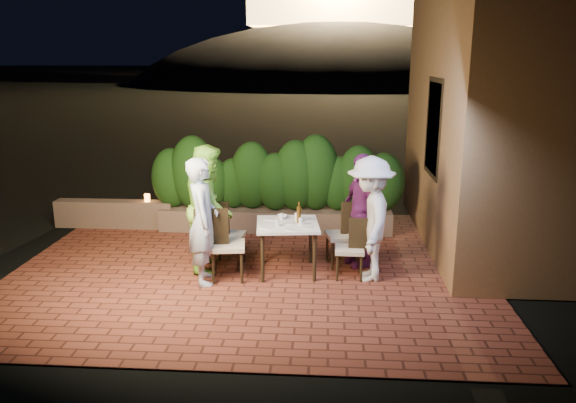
# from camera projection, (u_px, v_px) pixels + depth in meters

# --- Properties ---
(ground) EXTENTS (400.00, 400.00, 0.00)m
(ground) POSITION_uv_depth(u_px,v_px,m) (247.00, 279.00, 8.09)
(ground) COLOR black
(ground) RESTS_ON ground
(terrace_floor) EXTENTS (7.00, 6.00, 0.15)m
(terrace_floor) POSITION_uv_depth(u_px,v_px,m) (252.00, 270.00, 8.59)
(terrace_floor) COLOR brown
(terrace_floor) RESTS_ON ground
(building_wall) EXTENTS (1.60, 5.00, 5.00)m
(building_wall) POSITION_uv_depth(u_px,v_px,m) (480.00, 94.00, 9.15)
(building_wall) COLOR olive
(building_wall) RESTS_ON ground
(window_pane) EXTENTS (0.08, 1.00, 1.40)m
(window_pane) POSITION_uv_depth(u_px,v_px,m) (435.00, 128.00, 8.84)
(window_pane) COLOR black
(window_pane) RESTS_ON building_wall
(window_frame) EXTENTS (0.06, 1.15, 1.55)m
(window_frame) POSITION_uv_depth(u_px,v_px,m) (435.00, 128.00, 8.84)
(window_frame) COLOR black
(window_frame) RESTS_ON building_wall
(planter) EXTENTS (4.20, 0.55, 0.40)m
(planter) POSITION_uv_depth(u_px,v_px,m) (275.00, 220.00, 10.24)
(planter) COLOR brown
(planter) RESTS_ON ground
(hedge) EXTENTS (4.00, 0.70, 1.10)m
(hedge) POSITION_uv_depth(u_px,v_px,m) (275.00, 180.00, 10.06)
(hedge) COLOR #14360E
(hedge) RESTS_ON planter
(parapet) EXTENTS (2.20, 0.30, 0.50)m
(parapet) POSITION_uv_depth(u_px,v_px,m) (115.00, 214.00, 10.43)
(parapet) COLOR brown
(parapet) RESTS_ON ground
(hill) EXTENTS (52.00, 40.00, 22.00)m
(hill) POSITION_uv_depth(u_px,v_px,m) (335.00, 118.00, 66.90)
(hill) COLOR black
(hill) RESTS_ON ground
(dining_table) EXTENTS (0.98, 0.98, 0.75)m
(dining_table) POSITION_uv_depth(u_px,v_px,m) (288.00, 248.00, 8.20)
(dining_table) COLOR white
(dining_table) RESTS_ON ground
(plate_nw) EXTENTS (0.23, 0.23, 0.01)m
(plate_nw) POSITION_uv_depth(u_px,v_px,m) (266.00, 227.00, 7.91)
(plate_nw) COLOR white
(plate_nw) RESTS_ON dining_table
(plate_sw) EXTENTS (0.22, 0.22, 0.01)m
(plate_sw) POSITION_uv_depth(u_px,v_px,m) (271.00, 219.00, 8.32)
(plate_sw) COLOR white
(plate_sw) RESTS_ON dining_table
(plate_ne) EXTENTS (0.21, 0.21, 0.01)m
(plate_ne) POSITION_uv_depth(u_px,v_px,m) (306.00, 227.00, 7.93)
(plate_ne) COLOR white
(plate_ne) RESTS_ON dining_table
(plate_se) EXTENTS (0.23, 0.23, 0.01)m
(plate_se) POSITION_uv_depth(u_px,v_px,m) (307.00, 219.00, 8.30)
(plate_se) COLOR white
(plate_se) RESTS_ON dining_table
(plate_centre) EXTENTS (0.21, 0.21, 0.01)m
(plate_centre) POSITION_uv_depth(u_px,v_px,m) (287.00, 223.00, 8.12)
(plate_centre) COLOR white
(plate_centre) RESTS_ON dining_table
(plate_front) EXTENTS (0.21, 0.21, 0.01)m
(plate_front) POSITION_uv_depth(u_px,v_px,m) (293.00, 229.00, 7.81)
(plate_front) COLOR white
(plate_front) RESTS_ON dining_table
(glass_nw) EXTENTS (0.06, 0.06, 0.10)m
(glass_nw) POSITION_uv_depth(u_px,v_px,m) (277.00, 223.00, 7.95)
(glass_nw) COLOR silver
(glass_nw) RESTS_ON dining_table
(glass_sw) EXTENTS (0.06, 0.06, 0.10)m
(glass_sw) POSITION_uv_depth(u_px,v_px,m) (282.00, 217.00, 8.26)
(glass_sw) COLOR silver
(glass_sw) RESTS_ON dining_table
(glass_ne) EXTENTS (0.06, 0.06, 0.11)m
(glass_ne) POSITION_uv_depth(u_px,v_px,m) (301.00, 222.00, 8.00)
(glass_ne) COLOR silver
(glass_ne) RESTS_ON dining_table
(glass_se) EXTENTS (0.07, 0.07, 0.12)m
(glass_se) POSITION_uv_depth(u_px,v_px,m) (297.00, 217.00, 8.23)
(glass_se) COLOR silver
(glass_se) RESTS_ON dining_table
(beer_bottle) EXTENTS (0.06, 0.06, 0.31)m
(beer_bottle) POSITION_uv_depth(u_px,v_px,m) (299.00, 212.00, 8.10)
(beer_bottle) COLOR #452A0B
(beer_bottle) RESTS_ON dining_table
(bowl) EXTENTS (0.17, 0.17, 0.04)m
(bowl) POSITION_uv_depth(u_px,v_px,m) (282.00, 217.00, 8.37)
(bowl) COLOR white
(bowl) RESTS_ON dining_table
(chair_left_front) EXTENTS (0.54, 0.54, 1.04)m
(chair_left_front) POSITION_uv_depth(u_px,v_px,m) (228.00, 244.00, 7.92)
(chair_left_front) COLOR black
(chair_left_front) RESTS_ON ground
(chair_left_back) EXTENTS (0.50, 0.50, 1.00)m
(chair_left_back) POSITION_uv_depth(u_px,v_px,m) (228.00, 234.00, 8.40)
(chair_left_back) COLOR black
(chair_left_back) RESTS_ON ground
(chair_right_front) EXTENTS (0.42, 0.42, 0.88)m
(chair_right_front) POSITION_uv_depth(u_px,v_px,m) (350.00, 248.00, 7.99)
(chair_right_front) COLOR black
(chair_right_front) RESTS_ON ground
(chair_right_back) EXTENTS (0.54, 0.54, 0.99)m
(chair_right_back) POSITION_uv_depth(u_px,v_px,m) (342.00, 234.00, 8.45)
(chair_right_back) COLOR black
(chair_right_back) RESTS_ON ground
(diner_blue) EXTENTS (0.55, 0.72, 1.78)m
(diner_blue) POSITION_uv_depth(u_px,v_px,m) (203.00, 221.00, 7.71)
(diner_blue) COLOR #ACC1DE
(diner_blue) RESTS_ON ground
(diner_green) EXTENTS (0.78, 0.96, 1.86)m
(diner_green) POSITION_uv_depth(u_px,v_px,m) (210.00, 207.00, 8.27)
(diner_green) COLOR #8BD943
(diner_green) RESTS_ON ground
(diner_white) EXTENTS (0.67, 1.15, 1.77)m
(diner_white) POSITION_uv_depth(u_px,v_px,m) (370.00, 219.00, 7.84)
(diner_white) COLOR silver
(diner_white) RESTS_ON ground
(diner_purple) EXTENTS (0.78, 1.09, 1.72)m
(diner_purple) POSITION_uv_depth(u_px,v_px,m) (361.00, 210.00, 8.39)
(diner_purple) COLOR #712672
(diner_purple) RESTS_ON ground
(parapet_lamp) EXTENTS (0.10, 0.10, 0.14)m
(parapet_lamp) POSITION_uv_depth(u_px,v_px,m) (147.00, 198.00, 10.31)
(parapet_lamp) COLOR orange
(parapet_lamp) RESTS_ON parapet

